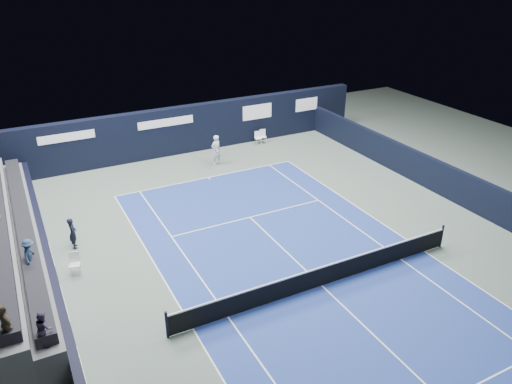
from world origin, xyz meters
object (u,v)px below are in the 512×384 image
folding_chair_back_b (263,135)px  tennis_net (323,275)px  folding_chair_back_a (258,137)px  line_judge_chair (75,262)px  tennis_player (216,150)px

folding_chair_back_b → tennis_net: (-5.69, -15.70, -0.02)m
folding_chair_back_a → folding_chair_back_b: (0.43, 0.05, 0.03)m
line_judge_chair → tennis_net: size_ratio=0.08×
folding_chair_back_a → line_judge_chair: size_ratio=0.91×
line_judge_chair → folding_chair_back_a: bearing=52.1°
tennis_player → folding_chair_back_b: bearing=25.8°
folding_chair_back_b → tennis_player: size_ratio=0.49×
line_judge_chair → tennis_player: bearing=55.2°
folding_chair_back_b → line_judge_chair: (-14.25, -10.25, 0.02)m
folding_chair_back_a → tennis_net: size_ratio=0.07×
line_judge_chair → tennis_player: (9.81, 8.10, 0.41)m
folding_chair_back_b → tennis_player: 4.95m
tennis_net → line_judge_chair: bearing=147.5°
folding_chair_back_a → tennis_net: tennis_net is taller
folding_chair_back_a → folding_chair_back_b: size_ratio=0.95×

